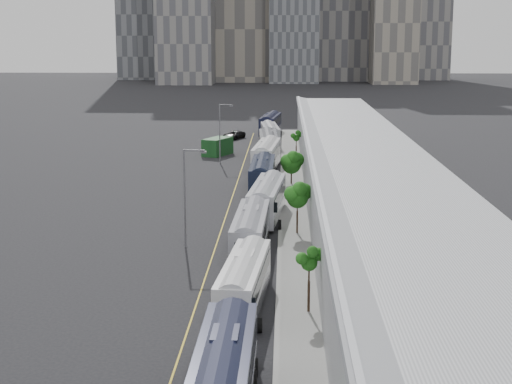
{
  "coord_description": "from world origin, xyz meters",
  "views": [
    {
      "loc": [
        4.57,
        -16.18,
        18.2
      ],
      "look_at": [
        1.71,
        60.85,
        3.0
      ],
      "focal_mm": 55.0,
      "sensor_mm": 36.0,
      "label": 1
    }
  ],
  "objects_px": {
    "bus_5": "(262,178)",
    "bus_6": "(266,158)",
    "shipping_container": "(218,147)",
    "bus_9": "(270,126)",
    "street_lamp_near": "(187,191)",
    "suv": "(234,135)",
    "bus_2": "(244,287)",
    "bus_8": "(270,136)",
    "bus_3": "(251,236)",
    "bus_4": "(267,203)",
    "street_lamp_far": "(221,129)",
    "bus_7": "(268,146)"
  },
  "relations": [
    {
      "from": "bus_5",
      "to": "street_lamp_near",
      "type": "distance_m",
      "value": 26.49
    },
    {
      "from": "bus_4",
      "to": "bus_9",
      "type": "relative_size",
      "value": 0.98
    },
    {
      "from": "bus_2",
      "to": "bus_5",
      "type": "bearing_deg",
      "value": 94.18
    },
    {
      "from": "bus_2",
      "to": "bus_4",
      "type": "relative_size",
      "value": 0.91
    },
    {
      "from": "bus_8",
      "to": "street_lamp_near",
      "type": "relative_size",
      "value": 1.47
    },
    {
      "from": "bus_5",
      "to": "street_lamp_far",
      "type": "xyz_separation_m",
      "value": [
        -6.7,
        21.69,
        3.39
      ]
    },
    {
      "from": "bus_3",
      "to": "bus_5",
      "type": "relative_size",
      "value": 0.97
    },
    {
      "from": "shipping_container",
      "to": "bus_9",
      "type": "bearing_deg",
      "value": 97.06
    },
    {
      "from": "bus_3",
      "to": "bus_7",
      "type": "height_order",
      "value": "bus_7"
    },
    {
      "from": "bus_3",
      "to": "bus_6",
      "type": "bearing_deg",
      "value": 91.1
    },
    {
      "from": "bus_4",
      "to": "bus_6",
      "type": "distance_m",
      "value": 29.77
    },
    {
      "from": "bus_2",
      "to": "bus_6",
      "type": "bearing_deg",
      "value": 94.09
    },
    {
      "from": "bus_4",
      "to": "bus_8",
      "type": "relative_size",
      "value": 1.06
    },
    {
      "from": "bus_2",
      "to": "bus_8",
      "type": "height_order",
      "value": "bus_8"
    },
    {
      "from": "bus_4",
      "to": "suv",
      "type": "bearing_deg",
      "value": 101.5
    },
    {
      "from": "shipping_container",
      "to": "suv",
      "type": "xyz_separation_m",
      "value": [
        1.25,
        20.07,
        -0.6
      ]
    },
    {
      "from": "bus_5",
      "to": "bus_8",
      "type": "xyz_separation_m",
      "value": [
        0.11,
        41.63,
        -0.09
      ]
    },
    {
      "from": "street_lamp_far",
      "to": "bus_4",
      "type": "bearing_deg",
      "value": -78.09
    },
    {
      "from": "bus_3",
      "to": "bus_5",
      "type": "bearing_deg",
      "value": 91.11
    },
    {
      "from": "bus_2",
      "to": "bus_8",
      "type": "relative_size",
      "value": 0.97
    },
    {
      "from": "bus_4",
      "to": "street_lamp_far",
      "type": "relative_size",
      "value": 1.56
    },
    {
      "from": "bus_6",
      "to": "shipping_container",
      "type": "relative_size",
      "value": 2.44
    },
    {
      "from": "street_lamp_near",
      "to": "suv",
      "type": "height_order",
      "value": "street_lamp_near"
    },
    {
      "from": "bus_7",
      "to": "street_lamp_near",
      "type": "height_order",
      "value": "street_lamp_near"
    },
    {
      "from": "bus_9",
      "to": "suv",
      "type": "relative_size",
      "value": 2.54
    },
    {
      "from": "bus_9",
      "to": "street_lamp_near",
      "type": "height_order",
      "value": "street_lamp_near"
    },
    {
      "from": "bus_9",
      "to": "shipping_container",
      "type": "bearing_deg",
      "value": -100.32
    },
    {
      "from": "bus_8",
      "to": "street_lamp_far",
      "type": "height_order",
      "value": "street_lamp_far"
    },
    {
      "from": "bus_2",
      "to": "street_lamp_near",
      "type": "height_order",
      "value": "street_lamp_near"
    },
    {
      "from": "bus_2",
      "to": "suv",
      "type": "xyz_separation_m",
      "value": [
        -6.64,
        91.21,
        -0.76
      ]
    },
    {
      "from": "bus_3",
      "to": "bus_6",
      "type": "relative_size",
      "value": 0.93
    },
    {
      "from": "bus_3",
      "to": "bus_9",
      "type": "height_order",
      "value": "bus_9"
    },
    {
      "from": "street_lamp_near",
      "to": "street_lamp_far",
      "type": "distance_m",
      "value": 47.31
    },
    {
      "from": "bus_5",
      "to": "shipping_container",
      "type": "distance_m",
      "value": 30.77
    },
    {
      "from": "bus_3",
      "to": "street_lamp_far",
      "type": "bearing_deg",
      "value": 99.02
    },
    {
      "from": "bus_3",
      "to": "street_lamp_near",
      "type": "height_order",
      "value": "street_lamp_near"
    },
    {
      "from": "bus_5",
      "to": "shipping_container",
      "type": "xyz_separation_m",
      "value": [
        -7.94,
        29.72,
        -0.3
      ]
    },
    {
      "from": "bus_5",
      "to": "bus_8",
      "type": "height_order",
      "value": "bus_5"
    },
    {
      "from": "bus_6",
      "to": "street_lamp_far",
      "type": "distance_m",
      "value": 9.77
    },
    {
      "from": "bus_3",
      "to": "suv",
      "type": "distance_m",
      "value": 77.73
    },
    {
      "from": "shipping_container",
      "to": "suv",
      "type": "height_order",
      "value": "shipping_container"
    },
    {
      "from": "bus_7",
      "to": "street_lamp_near",
      "type": "relative_size",
      "value": 1.55
    },
    {
      "from": "bus_2",
      "to": "bus_8",
      "type": "xyz_separation_m",
      "value": [
        0.16,
        83.06,
        0.05
      ]
    },
    {
      "from": "bus_5",
      "to": "bus_6",
      "type": "relative_size",
      "value": 0.95
    },
    {
      "from": "street_lamp_near",
      "to": "shipping_container",
      "type": "xyz_separation_m",
      "value": [
        -2.07,
        55.33,
        -3.7
      ]
    },
    {
      "from": "street_lamp_far",
      "to": "bus_6",
      "type": "bearing_deg",
      "value": -42.13
    },
    {
      "from": "bus_2",
      "to": "bus_7",
      "type": "xyz_separation_m",
      "value": [
        0.15,
        69.84,
        0.14
      ]
    },
    {
      "from": "street_lamp_near",
      "to": "suv",
      "type": "xyz_separation_m",
      "value": [
        -0.82,
        75.4,
        -4.3
      ]
    },
    {
      "from": "bus_7",
      "to": "shipping_container",
      "type": "relative_size",
      "value": 2.34
    },
    {
      "from": "bus_4",
      "to": "suv",
      "type": "xyz_separation_m",
      "value": [
        -7.57,
        64.02,
        -0.9
      ]
    }
  ]
}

